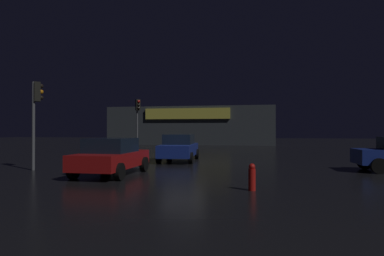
# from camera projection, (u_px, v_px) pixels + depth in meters

# --- Properties ---
(ground_plane) EXTENTS (120.00, 120.00, 0.00)m
(ground_plane) POSITION_uv_depth(u_px,v_px,m) (183.00, 162.00, 18.39)
(ground_plane) COLOR black
(store_building) EXTENTS (21.37, 6.29, 4.88)m
(store_building) POSITION_uv_depth(u_px,v_px,m) (192.00, 126.00, 43.00)
(store_building) COLOR #33383D
(store_building) RESTS_ON ground
(traffic_signal_main) EXTENTS (0.41, 0.43, 4.21)m
(traffic_signal_main) POSITION_uv_depth(u_px,v_px,m) (138.00, 114.00, 24.75)
(traffic_signal_main) COLOR #595B60
(traffic_signal_main) RESTS_ON ground
(traffic_signal_opposite) EXTENTS (0.43, 0.41, 4.06)m
(traffic_signal_opposite) POSITION_uv_depth(u_px,v_px,m) (36.00, 106.00, 14.82)
(traffic_signal_opposite) COLOR #595B60
(traffic_signal_opposite) RESTS_ON ground
(car_far) EXTENTS (2.09, 4.04, 1.51)m
(car_far) POSITION_uv_depth(u_px,v_px,m) (112.00, 156.00, 13.20)
(car_far) COLOR #A51414
(car_far) RESTS_ON ground
(car_crossing) EXTENTS (2.22, 4.63, 1.60)m
(car_crossing) POSITION_uv_depth(u_px,v_px,m) (179.00, 147.00, 19.26)
(car_crossing) COLOR navy
(car_crossing) RESTS_ON ground
(fire_hydrant) EXTENTS (0.22, 0.22, 0.82)m
(fire_hydrant) POSITION_uv_depth(u_px,v_px,m) (252.00, 177.00, 9.77)
(fire_hydrant) COLOR red
(fire_hydrant) RESTS_ON ground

